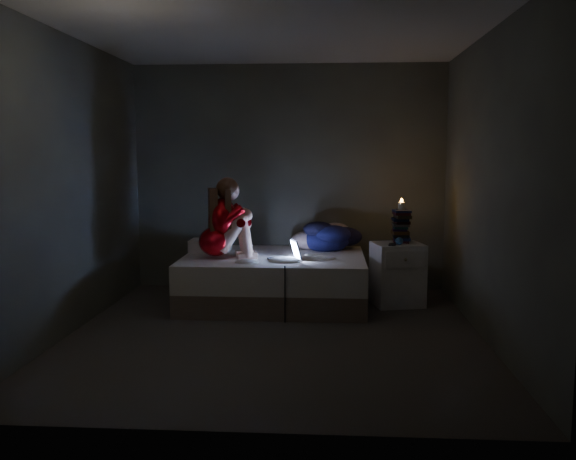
# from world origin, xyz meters

# --- Properties ---
(floor) EXTENTS (3.60, 3.80, 0.02)m
(floor) POSITION_xyz_m (0.00, 0.00, -0.01)
(floor) COLOR #45403D
(floor) RESTS_ON ground
(ceiling) EXTENTS (3.60, 3.80, 0.02)m
(ceiling) POSITION_xyz_m (0.00, 0.00, 2.61)
(ceiling) COLOR silver
(ceiling) RESTS_ON ground
(wall_back) EXTENTS (3.60, 0.02, 2.60)m
(wall_back) POSITION_xyz_m (0.00, 1.91, 1.30)
(wall_back) COLOR #5D6253
(wall_back) RESTS_ON ground
(wall_front) EXTENTS (3.60, 0.02, 2.60)m
(wall_front) POSITION_xyz_m (0.00, -1.91, 1.30)
(wall_front) COLOR #5D6253
(wall_front) RESTS_ON ground
(wall_left) EXTENTS (0.02, 3.80, 2.60)m
(wall_left) POSITION_xyz_m (-1.81, 0.00, 1.30)
(wall_left) COLOR #5D6253
(wall_left) RESTS_ON ground
(wall_right) EXTENTS (0.02, 3.80, 2.60)m
(wall_right) POSITION_xyz_m (1.81, 0.00, 1.30)
(wall_right) COLOR #5D6253
(wall_right) RESTS_ON ground
(bed) EXTENTS (1.88, 1.41, 0.52)m
(bed) POSITION_xyz_m (-0.10, 1.10, 0.26)
(bed) COLOR beige
(bed) RESTS_ON ground
(pillow) EXTENTS (0.43, 0.31, 0.13)m
(pillow) POSITION_xyz_m (-0.83, 1.36, 0.58)
(pillow) COLOR silver
(pillow) RESTS_ON bed
(woman) EXTENTS (0.59, 0.47, 0.83)m
(woman) POSITION_xyz_m (-0.68, 0.87, 0.93)
(woman) COLOR #97040C
(woman) RESTS_ON bed
(laptop) EXTENTS (0.36, 0.31, 0.21)m
(laptop) POSITION_xyz_m (0.02, 0.83, 0.62)
(laptop) COLOR black
(laptop) RESTS_ON bed
(clothes_pile) EXTENTS (0.65, 0.57, 0.34)m
(clothes_pile) POSITION_xyz_m (0.44, 1.50, 0.68)
(clothes_pile) COLOR #111945
(clothes_pile) RESTS_ON bed
(nightstand) EXTENTS (0.57, 0.53, 0.65)m
(nightstand) POSITION_xyz_m (1.19, 1.14, 0.33)
(nightstand) COLOR silver
(nightstand) RESTS_ON ground
(book_stack) EXTENTS (0.19, 0.25, 0.35)m
(book_stack) POSITION_xyz_m (1.23, 1.23, 0.83)
(book_stack) COLOR black
(book_stack) RESTS_ON nightstand
(candle) EXTENTS (0.07, 0.07, 0.08)m
(candle) POSITION_xyz_m (1.23, 1.23, 1.04)
(candle) COLOR beige
(candle) RESTS_ON book_stack
(phone) EXTENTS (0.12, 0.16, 0.01)m
(phone) POSITION_xyz_m (1.09, 1.04, 0.66)
(phone) COLOR black
(phone) RESTS_ON nightstand
(blue_orb) EXTENTS (0.08, 0.08, 0.08)m
(blue_orb) POSITION_xyz_m (1.16, 1.02, 0.69)
(blue_orb) COLOR navy
(blue_orb) RESTS_ON nightstand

